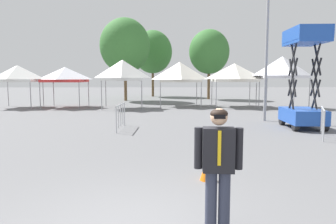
{
  "coord_description": "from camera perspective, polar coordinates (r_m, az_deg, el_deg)",
  "views": [
    {
      "loc": [
        0.32,
        -4.21,
        2.18
      ],
      "look_at": [
        0.56,
        3.93,
        1.3
      ],
      "focal_mm": 33.8,
      "sensor_mm": 36.0,
      "label": 1
    }
  ],
  "objects": [
    {
      "name": "crowd_barrier_by_lift",
      "position": [
        13.59,
        -8.55,
        0.07
      ],
      "size": [
        0.17,
        2.1,
        1.08
      ],
      "color": "#B7BABF",
      "rests_on": "ground"
    },
    {
      "name": "tree_behind_tents_right",
      "position": [
        30.79,
        -7.77,
        11.74
      ],
      "size": [
        4.73,
        4.73,
        7.82
      ],
      "color": "brown",
      "rests_on": "ground"
    },
    {
      "name": "canopy_tent_behind_left",
      "position": [
        22.94,
        -8.21,
        7.46
      ],
      "size": [
        3.0,
        3.0,
        3.47
      ],
      "color": "#9E9EA3",
      "rests_on": "ground"
    },
    {
      "name": "light_pole_near_lift",
      "position": [
        17.04,
        17.53,
        15.92
      ],
      "size": [
        0.36,
        0.36,
        9.16
      ],
      "color": "#9E9EA3",
      "rests_on": "ground"
    },
    {
      "name": "traffic_cone_lot_center",
      "position": [
        6.9,
        7.12,
        -10.05
      ],
      "size": [
        0.32,
        0.32,
        0.52
      ],
      "primitive_type": "cone",
      "color": "orange",
      "rests_on": "ground"
    },
    {
      "name": "person_foreground",
      "position": [
        4.37,
        9.04,
        -9.12
      ],
      "size": [
        0.65,
        0.28,
        1.78
      ],
      "color": "#33384C",
      "rests_on": "ground"
    },
    {
      "name": "canopy_tent_left_of_center",
      "position": [
        25.85,
        -25.47,
        6.27
      ],
      "size": [
        2.9,
        2.9,
        3.11
      ],
      "color": "#9E9EA3",
      "rests_on": "ground"
    },
    {
      "name": "tree_behind_tents_left",
      "position": [
        37.52,
        -2.78,
        10.77
      ],
      "size": [
        4.53,
        4.53,
        7.7
      ],
      "color": "brown",
      "rests_on": "ground"
    },
    {
      "name": "canopy_tent_right_of_center",
      "position": [
        24.81,
        -18.07,
        6.42
      ],
      "size": [
        2.94,
        2.94,
        2.98
      ],
      "color": "#9E9EA3",
      "rests_on": "ground"
    },
    {
      "name": "crowd_barrier_near_person",
      "position": [
        13.02,
        26.14,
        -0.76
      ],
      "size": [
        0.93,
        1.92,
        1.08
      ],
      "color": "#B7BABF",
      "rests_on": "ground"
    },
    {
      "name": "canopy_tent_far_left",
      "position": [
        24.78,
        19.89,
        7.58
      ],
      "size": [
        3.26,
        3.26,
        3.75
      ],
      "color": "#9E9EA3",
      "rests_on": "ground"
    },
    {
      "name": "canopy_tent_far_right",
      "position": [
        24.6,
        2.13,
        7.21
      ],
      "size": [
        3.16,
        3.16,
        3.4
      ],
      "color": "#9E9EA3",
      "rests_on": "ground"
    },
    {
      "name": "canopy_tent_center",
      "position": [
        24.45,
        11.89,
        6.97
      ],
      "size": [
        3.38,
        3.38,
        3.26
      ],
      "color": "#9E9EA3",
      "rests_on": "ground"
    },
    {
      "name": "tree_behind_tents_center",
      "position": [
        32.97,
        7.43,
        10.71
      ],
      "size": [
        4.08,
        4.08,
        7.08
      ],
      "color": "brown",
      "rests_on": "ground"
    },
    {
      "name": "scissor_lift",
      "position": [
        14.92,
        23.2,
        2.2
      ],
      "size": [
        1.56,
        2.4,
        4.28
      ],
      "color": "black",
      "rests_on": "ground"
    }
  ]
}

